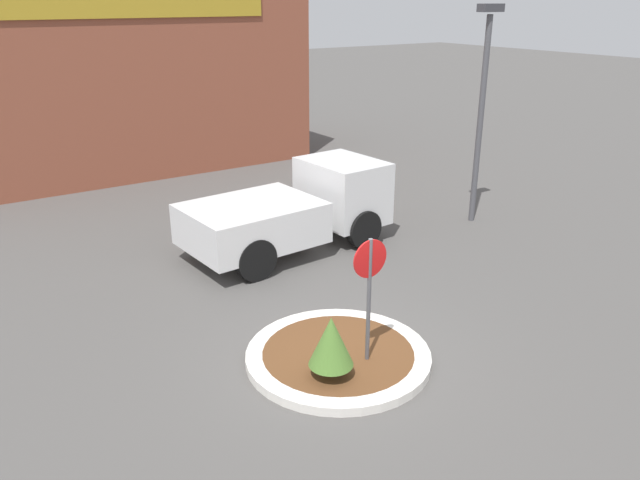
{
  "coord_description": "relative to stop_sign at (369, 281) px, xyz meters",
  "views": [
    {
      "loc": [
        -5.45,
        -7.62,
        5.89
      ],
      "look_at": [
        1.1,
        2.22,
        1.29
      ],
      "focal_mm": 35.0,
      "sensor_mm": 36.0,
      "label": 1
    }
  ],
  "objects": [
    {
      "name": "light_pole",
      "position": [
        7.1,
        4.35,
        1.81
      ],
      "size": [
        0.7,
        0.3,
        5.76
      ],
      "color": "#4C4C51",
      "rests_on": "ground_plane"
    },
    {
      "name": "stop_sign",
      "position": [
        0.0,
        0.0,
        0.0
      ],
      "size": [
        0.65,
        0.07,
        2.35
      ],
      "color": "#4C4C51",
      "rests_on": "ground_plane"
    },
    {
      "name": "traffic_island",
      "position": [
        -0.29,
        0.45,
        -1.53
      ],
      "size": [
        3.22,
        3.22,
        0.16
      ],
      "color": "silver",
      "rests_on": "ground_plane"
    },
    {
      "name": "ground_plane",
      "position": [
        -0.29,
        0.45,
        -1.61
      ],
      "size": [
        120.0,
        120.0,
        0.0
      ],
      "primitive_type": "plane",
      "color": "#514F4C"
    },
    {
      "name": "utility_truck",
      "position": [
        1.84,
        5.34,
        -0.59
      ],
      "size": [
        5.28,
        2.63,
        2.02
      ],
      "rotation": [
        0.0,
        0.0,
        0.07
      ],
      "color": "silver",
      "rests_on": "ground_plane"
    },
    {
      "name": "storefront_building",
      "position": [
        0.69,
        16.29,
        1.67
      ],
      "size": [
        13.38,
        6.07,
        6.56
      ],
      "color": "brown",
      "rests_on": "ground_plane"
    },
    {
      "name": "island_shrub",
      "position": [
        -0.8,
        -0.08,
        -0.81
      ],
      "size": [
        0.73,
        0.73,
        1.06
      ],
      "color": "brown",
      "rests_on": "traffic_island"
    }
  ]
}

